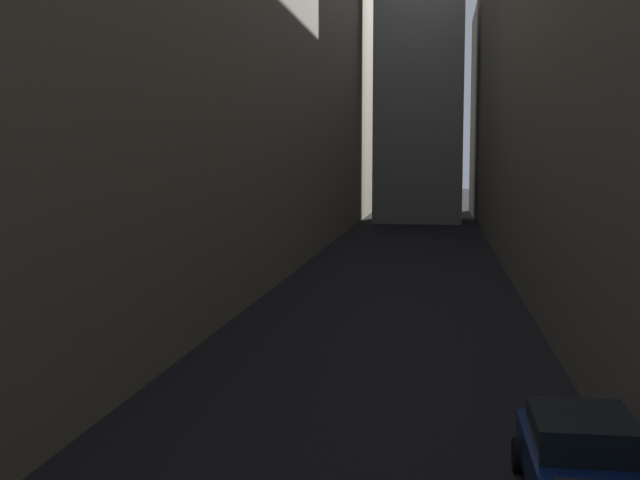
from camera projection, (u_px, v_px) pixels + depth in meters
name	position (u px, v px, depth m)	size (l,w,h in m)	color
ground_plane	(398.00, 277.00, 40.53)	(264.00, 264.00, 0.00)	black
building_block_left	(202.00, 44.00, 42.85)	(10.11, 108.00, 23.97)	gray
building_block_right	(622.00, 58.00, 39.89)	(10.65, 108.00, 21.68)	#60594F
parked_car_right_far	(581.00, 459.00, 13.63)	(2.00, 4.03, 1.57)	navy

